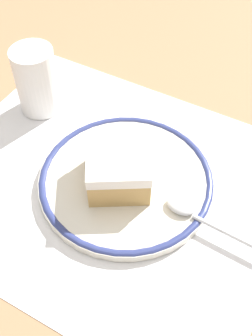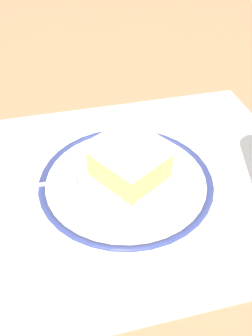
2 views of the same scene
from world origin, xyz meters
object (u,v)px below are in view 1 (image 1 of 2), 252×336
(cake_slice, at_px, (120,166))
(spoon, at_px, (191,214))
(plate, at_px, (126,180))
(cup, at_px, (37,84))

(cake_slice, distance_m, spoon, 0.10)
(cake_slice, relative_size, spoon, 0.80)
(plate, xyz_separation_m, cake_slice, (0.01, 0.00, 0.03))
(plate, bearing_deg, spoon, 172.06)
(plate, height_order, cup, cup)
(cake_slice, bearing_deg, spoon, 175.00)
(cake_slice, height_order, spoon, cake_slice)
(spoon, bearing_deg, cup, -16.00)
(cake_slice, xyz_separation_m, cup, (0.18, -0.07, 0.01))
(cake_slice, distance_m, cup, 0.19)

